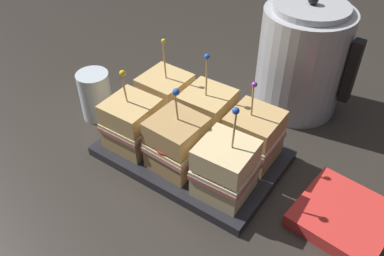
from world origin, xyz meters
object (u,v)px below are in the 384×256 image
kettle_steel (302,59)px  napkin_stack (344,216)px  serving_platter (192,153)px  sandwich_front_left (132,124)px  sandwich_front_right (225,169)px  sandwich_back_left (166,98)px  sandwich_back_right (253,136)px  sandwich_front_center (177,143)px  sandwich_back_center (207,115)px  drinking_glass (96,95)px

kettle_steel → napkin_stack: size_ratio=1.61×
kettle_steel → serving_platter: bearing=-108.3°
serving_platter → sandwich_front_left: sandwich_front_left is taller
kettle_steel → sandwich_front_right: bearing=-87.7°
sandwich_back_left → sandwich_back_right: (0.19, 0.00, -0.00)m
sandwich_front_center → kettle_steel: (0.09, 0.31, 0.04)m
serving_platter → sandwich_front_right: size_ratio=1.88×
sandwich_front_center → sandwich_back_left: bearing=136.2°
sandwich_front_center → sandwich_front_right: 0.10m
sandwich_back_left → sandwich_back_right: sandwich_back_left is taller
sandwich_front_right → sandwich_back_left: bearing=153.5°
sandwich_back_center → sandwich_front_center: bearing=-89.9°
sandwich_back_center → napkin_stack: (0.28, -0.03, -0.06)m
sandwich_front_right → sandwich_back_right: bearing=91.0°
sandwich_back_left → drinking_glass: size_ratio=1.76×
kettle_steel → sandwich_front_center: bearing=-105.6°
drinking_glass → napkin_stack: drinking_glass is taller
sandwich_front_right → sandwich_back_center: sandwich_back_center is taller
sandwich_front_left → sandwich_back_left: sandwich_back_left is taller
serving_platter → drinking_glass: drinking_glass is taller
sandwich_back_center → sandwich_back_right: sandwich_back_center is taller
serving_platter → sandwich_front_right: 0.13m
sandwich_back_left → sandwich_front_center: bearing=-43.8°
sandwich_front_center → sandwich_front_right: size_ratio=0.93×
sandwich_back_center → kettle_steel: (0.09, 0.22, 0.04)m
napkin_stack → sandwich_front_left: bearing=-170.6°
sandwich_front_left → kettle_steel: (0.19, 0.31, 0.05)m
sandwich_front_center → sandwich_back_right: size_ratio=0.99×
sandwich_back_center → napkin_stack: sandwich_back_center is taller
sandwich_back_center → sandwich_back_right: (0.10, -0.00, -0.00)m
sandwich_back_center → sandwich_back_right: 0.10m
serving_platter → sandwich_front_center: size_ratio=2.03×
sandwich_back_left → drinking_glass: 0.15m
sandwich_front_right → sandwich_back_left: 0.22m
serving_platter → drinking_glass: 0.24m
sandwich_front_right → kettle_steel: (-0.01, 0.32, 0.04)m
sandwich_front_center → sandwich_front_right: (0.10, -0.00, -0.00)m
napkin_stack → sandwich_back_right: bearing=170.2°
serving_platter → napkin_stack: napkin_stack is taller
serving_platter → sandwich_back_right: 0.12m
sandwich_front_center → kettle_steel: 0.33m
sandwich_front_center → sandwich_back_center: bearing=90.1°
sandwich_front_right → sandwich_back_center: (-0.10, 0.10, 0.00)m
sandwich_front_left → drinking_glass: sandwich_front_left is taller
sandwich_back_center → kettle_steel: kettle_steel is taller
kettle_steel → drinking_glass: 0.43m
sandwich_front_center → napkin_stack: 0.30m
sandwich_back_left → napkin_stack: bearing=-4.7°
sandwich_back_left → sandwich_back_center: (0.10, 0.00, 0.00)m
serving_platter → kettle_steel: bearing=71.7°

